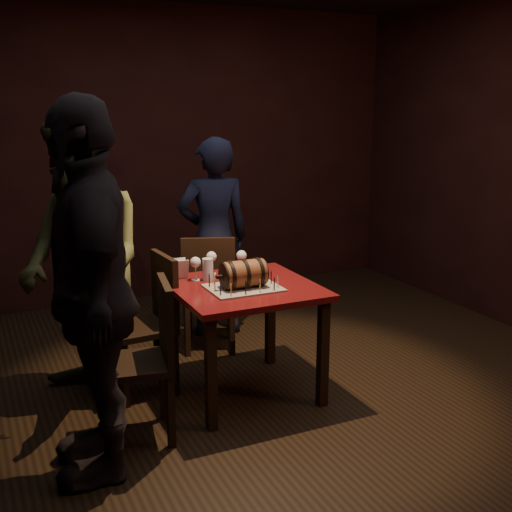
% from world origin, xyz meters
% --- Properties ---
extents(room_shell, '(5.04, 5.04, 2.80)m').
position_xyz_m(room_shell, '(0.00, 0.00, 1.40)').
color(room_shell, black).
rests_on(room_shell, ground).
extents(pub_table, '(0.90, 0.90, 0.75)m').
position_xyz_m(pub_table, '(-0.14, 0.10, 0.64)').
color(pub_table, '#4B0C0F').
rests_on(pub_table, ground).
extents(cake_board, '(0.45, 0.35, 0.01)m').
position_xyz_m(cake_board, '(-0.17, 0.03, 0.76)').
color(cake_board, gray).
rests_on(cake_board, pub_table).
extents(barrel_cake, '(0.33, 0.19, 0.19)m').
position_xyz_m(barrel_cake, '(-0.17, 0.03, 0.85)').
color(barrel_cake, brown).
rests_on(barrel_cake, cake_board).
extents(birthday_candles, '(0.40, 0.30, 0.09)m').
position_xyz_m(birthday_candles, '(-0.17, 0.03, 0.80)').
color(birthday_candles, '#DECF85').
rests_on(birthday_candles, cake_board).
extents(wine_glass_left, '(0.07, 0.07, 0.16)m').
position_xyz_m(wine_glass_left, '(-0.38, 0.34, 0.87)').
color(wine_glass_left, silver).
rests_on(wine_glass_left, pub_table).
extents(wine_glass_mid, '(0.07, 0.07, 0.16)m').
position_xyz_m(wine_glass_mid, '(-0.23, 0.44, 0.87)').
color(wine_glass_mid, silver).
rests_on(wine_glass_mid, pub_table).
extents(wine_glass_right, '(0.07, 0.07, 0.16)m').
position_xyz_m(wine_glass_right, '(-0.03, 0.38, 0.87)').
color(wine_glass_right, silver).
rests_on(wine_glass_right, pub_table).
extents(pint_of_ale, '(0.07, 0.07, 0.15)m').
position_xyz_m(pint_of_ale, '(-0.30, 0.30, 0.82)').
color(pint_of_ale, silver).
rests_on(pint_of_ale, pub_table).
extents(menu_card, '(0.10, 0.05, 0.13)m').
position_xyz_m(menu_card, '(-0.46, 0.43, 0.81)').
color(menu_card, white).
rests_on(menu_card, pub_table).
extents(chair_back, '(0.52, 0.52, 0.93)m').
position_xyz_m(chair_back, '(-0.09, 0.88, 0.52)').
color(chair_back, black).
rests_on(chair_back, ground).
extents(chair_left_rear, '(0.43, 0.43, 0.93)m').
position_xyz_m(chair_left_rear, '(-0.67, 0.41, 0.52)').
color(chair_left_rear, black).
rests_on(chair_left_rear, ground).
extents(chair_left_front, '(0.46, 0.46, 0.93)m').
position_xyz_m(chair_left_front, '(-0.85, -0.19, 0.52)').
color(chair_left_front, black).
rests_on(chair_left_front, ground).
extents(person_back, '(0.64, 0.46, 1.64)m').
position_xyz_m(person_back, '(0.11, 1.26, 0.82)').
color(person_back, black).
rests_on(person_back, ground).
extents(person_left_rear, '(0.95, 1.07, 1.85)m').
position_xyz_m(person_left_rear, '(-1.10, 0.38, 0.93)').
color(person_left_rear, '#404321').
rests_on(person_left_rear, ground).
extents(person_left_front, '(0.63, 1.20, 1.96)m').
position_xyz_m(person_left_front, '(-1.20, -0.40, 0.98)').
color(person_left_front, black).
rests_on(person_left_front, ground).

